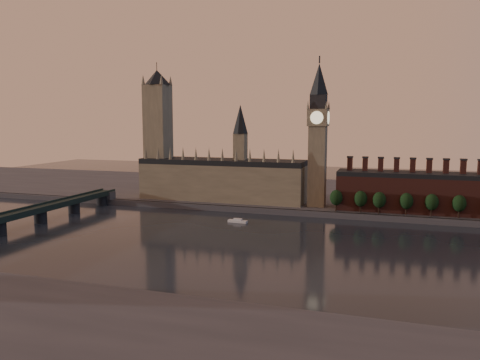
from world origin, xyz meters
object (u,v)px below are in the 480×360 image
object	(u,v)px
victoria_tower	(158,129)
big_ben	(318,133)
westminster_bridge	(17,217)
river_boat	(238,221)

from	to	relation	value
victoria_tower	big_ben	xyz separation A→B (m)	(130.00, -5.00, -2.26)
westminster_bridge	river_boat	world-z (taller)	westminster_bridge
river_boat	victoria_tower	bearing A→B (deg)	150.74
westminster_bridge	river_boat	xyz separation A→B (m)	(121.74, 59.58, -6.45)
big_ben	westminster_bridge	bearing A→B (deg)	-145.67
westminster_bridge	river_boat	distance (m)	135.69
westminster_bridge	river_boat	size ratio (longest dim) A/B	15.28
westminster_bridge	river_boat	bearing A→B (deg)	26.08
westminster_bridge	big_ben	bearing A→B (deg)	34.33
victoria_tower	river_boat	world-z (taller)	victoria_tower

